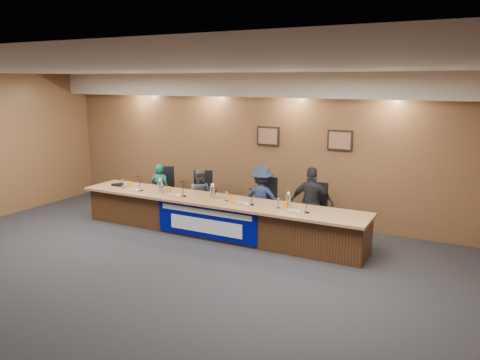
% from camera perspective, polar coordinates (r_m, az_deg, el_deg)
% --- Properties ---
extents(floor, '(10.00, 10.00, 0.00)m').
position_cam_1_polar(floor, '(7.68, -12.18, -11.60)').
color(floor, black).
rests_on(floor, ground).
extents(ceiling, '(10.00, 8.00, 0.04)m').
position_cam_1_polar(ceiling, '(7.05, -13.35, 12.99)').
color(ceiling, silver).
rests_on(ceiling, wall_back).
extents(wall_back, '(10.00, 0.04, 3.20)m').
position_cam_1_polar(wall_back, '(10.51, 1.51, 4.15)').
color(wall_back, brown).
rests_on(wall_back, floor).
extents(soffit, '(10.00, 0.50, 0.50)m').
position_cam_1_polar(soffit, '(10.19, 0.92, 11.52)').
color(soffit, beige).
rests_on(soffit, wall_back).
extents(dais_body, '(6.00, 0.80, 0.70)m').
position_cam_1_polar(dais_body, '(9.40, -2.87, -4.62)').
color(dais_body, '#402411').
rests_on(dais_body, floor).
extents(dais_top, '(6.10, 0.95, 0.05)m').
position_cam_1_polar(dais_top, '(9.26, -3.05, -2.48)').
color(dais_top, '#976843').
rests_on(dais_top, dais_body).
extents(banner, '(2.20, 0.02, 0.65)m').
position_cam_1_polar(banner, '(9.05, -4.21, -5.10)').
color(banner, '#000471').
rests_on(banner, dais_body).
extents(banner_text_upper, '(2.00, 0.01, 0.10)m').
position_cam_1_polar(banner_text_upper, '(8.98, -4.27, -3.91)').
color(banner_text_upper, silver).
rests_on(banner_text_upper, banner).
extents(banner_text_lower, '(1.60, 0.01, 0.28)m').
position_cam_1_polar(banner_text_lower, '(9.06, -4.25, -5.61)').
color(banner_text_lower, silver).
rests_on(banner_text_lower, banner).
extents(wall_photo_left, '(0.52, 0.04, 0.42)m').
position_cam_1_polar(wall_photo_left, '(10.28, 3.45, 5.36)').
color(wall_photo_left, black).
rests_on(wall_photo_left, wall_back).
extents(wall_photo_right, '(0.52, 0.04, 0.42)m').
position_cam_1_polar(wall_photo_right, '(9.74, 12.09, 4.74)').
color(wall_photo_right, black).
rests_on(wall_photo_right, wall_back).
extents(panelist_a, '(0.49, 0.38, 1.19)m').
position_cam_1_polar(panelist_a, '(10.89, -9.70, -1.12)').
color(panelist_a, '#105344').
rests_on(panelist_a, floor).
extents(panelist_b, '(0.65, 0.56, 1.16)m').
position_cam_1_polar(panelist_b, '(10.29, -4.99, -1.84)').
color(panelist_b, '#49494D').
rests_on(panelist_b, floor).
extents(panelist_c, '(0.94, 0.63, 1.35)m').
position_cam_1_polar(panelist_c, '(9.56, 2.68, -2.31)').
color(panelist_c, '#17233B').
rests_on(panelist_c, floor).
extents(panelist_d, '(0.88, 0.48, 1.43)m').
position_cam_1_polar(panelist_d, '(9.16, 8.72, -2.83)').
color(panelist_d, black).
rests_on(panelist_d, floor).
extents(office_chair_a, '(0.62, 0.62, 0.08)m').
position_cam_1_polar(office_chair_a, '(10.99, -9.37, -1.60)').
color(office_chair_a, black).
rests_on(office_chair_a, floor).
extents(office_chair_b, '(0.63, 0.63, 0.08)m').
position_cam_1_polar(office_chair_b, '(10.40, -4.68, -2.27)').
color(office_chair_b, black).
rests_on(office_chair_b, floor).
extents(office_chair_c, '(0.52, 0.52, 0.08)m').
position_cam_1_polar(office_chair_c, '(9.69, 2.92, -3.30)').
color(office_chair_c, black).
rests_on(office_chair_c, floor).
extents(office_chair_d, '(0.49, 0.49, 0.08)m').
position_cam_1_polar(office_chair_d, '(9.32, 8.88, -4.08)').
color(office_chair_d, black).
rests_on(office_chair_d, floor).
extents(nameplate_a, '(0.24, 0.08, 0.10)m').
position_cam_1_polar(nameplate_a, '(10.11, -12.98, -1.12)').
color(nameplate_a, white).
rests_on(nameplate_a, dais_top).
extents(microphone_a, '(0.07, 0.07, 0.02)m').
position_cam_1_polar(microphone_a, '(10.13, -11.94, -1.25)').
color(microphone_a, black).
rests_on(microphone_a, dais_top).
extents(juice_glass_a, '(0.06, 0.06, 0.15)m').
position_cam_1_polar(juice_glass_a, '(10.47, -13.40, -0.52)').
color(juice_glass_a, orange).
rests_on(juice_glass_a, dais_top).
extents(water_glass_a, '(0.08, 0.08, 0.18)m').
position_cam_1_polar(water_glass_a, '(10.47, -14.00, -0.46)').
color(water_glass_a, silver).
rests_on(water_glass_a, dais_top).
extents(nameplate_b, '(0.24, 0.08, 0.10)m').
position_cam_1_polar(nameplate_b, '(9.48, -8.24, -1.81)').
color(nameplate_b, white).
rests_on(nameplate_b, dais_top).
extents(microphone_b, '(0.07, 0.07, 0.02)m').
position_cam_1_polar(microphone_b, '(9.50, -6.78, -1.96)').
color(microphone_b, black).
rests_on(microphone_b, dais_top).
extents(juice_glass_b, '(0.06, 0.06, 0.15)m').
position_cam_1_polar(juice_glass_b, '(9.75, -8.60, -1.24)').
color(juice_glass_b, orange).
rests_on(juice_glass_b, dais_top).
extents(water_glass_b, '(0.08, 0.08, 0.18)m').
position_cam_1_polar(water_glass_b, '(9.83, -9.47, -1.07)').
color(water_glass_b, silver).
rests_on(water_glass_b, dais_top).
extents(nameplate_c, '(0.24, 0.08, 0.10)m').
position_cam_1_polar(nameplate_c, '(8.74, 0.05, -2.87)').
color(nameplate_c, white).
rests_on(nameplate_c, dais_top).
extents(microphone_c, '(0.07, 0.07, 0.02)m').
position_cam_1_polar(microphone_c, '(8.79, 1.51, -3.02)').
color(microphone_c, black).
rests_on(microphone_c, dais_top).
extents(juice_glass_c, '(0.06, 0.06, 0.15)m').
position_cam_1_polar(juice_glass_c, '(8.97, -1.04, -2.28)').
color(juice_glass_c, orange).
rests_on(juice_glass_c, dais_top).
extents(water_glass_c, '(0.08, 0.08, 0.18)m').
position_cam_1_polar(water_glass_c, '(9.09, -1.66, -2.00)').
color(water_glass_c, silver).
rests_on(water_glass_c, dais_top).
extents(nameplate_d, '(0.24, 0.08, 0.10)m').
position_cam_1_polar(nameplate_d, '(8.28, 6.34, -3.79)').
color(nameplate_d, white).
rests_on(nameplate_d, dais_top).
extents(microphone_d, '(0.07, 0.07, 0.02)m').
position_cam_1_polar(microphone_d, '(8.36, 8.21, -3.94)').
color(microphone_d, black).
rests_on(microphone_d, dais_top).
extents(juice_glass_d, '(0.06, 0.06, 0.15)m').
position_cam_1_polar(juice_glass_d, '(8.51, 5.54, -3.12)').
color(juice_glass_d, orange).
rests_on(juice_glass_d, dais_top).
extents(water_glass_d, '(0.08, 0.08, 0.18)m').
position_cam_1_polar(water_glass_d, '(8.59, 4.70, -2.86)').
color(water_glass_d, silver).
rests_on(water_glass_d, dais_top).
extents(carafe_left, '(0.12, 0.12, 0.22)m').
position_cam_1_polar(carafe_left, '(10.00, -9.65, -0.74)').
color(carafe_left, silver).
rests_on(carafe_left, dais_top).
extents(carafe_mid, '(0.12, 0.12, 0.23)m').
position_cam_1_polar(carafe_mid, '(9.33, -3.34, -1.46)').
color(carafe_mid, silver).
rests_on(carafe_mid, dais_top).
extents(carafe_right, '(0.11, 0.11, 0.25)m').
position_cam_1_polar(carafe_right, '(8.63, 5.94, -2.57)').
color(carafe_right, silver).
rests_on(carafe_right, dais_top).
extents(speakerphone, '(0.32, 0.32, 0.05)m').
position_cam_1_polar(speakerphone, '(10.74, -14.62, -0.55)').
color(speakerphone, black).
rests_on(speakerphone, dais_top).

